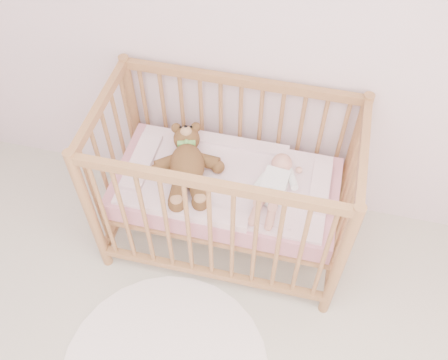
% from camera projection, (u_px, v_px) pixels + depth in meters
% --- Properties ---
extents(wall_back, '(4.00, 0.02, 2.70)m').
position_uv_depth(wall_back, '(275.00, 13.00, 2.30)').
color(wall_back, silver).
rests_on(wall_back, floor).
extents(crib, '(1.36, 0.76, 1.00)m').
position_uv_depth(crib, '(226.00, 187.00, 2.75)').
color(crib, '#AA7248').
rests_on(crib, floor).
extents(mattress, '(1.22, 0.62, 0.13)m').
position_uv_depth(mattress, '(226.00, 188.00, 2.76)').
color(mattress, pink).
rests_on(mattress, crib).
extents(blanket, '(1.10, 0.58, 0.06)m').
position_uv_depth(blanket, '(226.00, 180.00, 2.70)').
color(blanket, '#F5A8B7').
rests_on(blanket, mattress).
extents(baby, '(0.29, 0.52, 0.12)m').
position_uv_depth(baby, '(274.00, 183.00, 2.59)').
color(baby, white).
rests_on(baby, blanket).
extents(teddy_bear, '(0.57, 0.68, 0.16)m').
position_uv_depth(teddy_bear, '(187.00, 166.00, 2.65)').
color(teddy_bear, brown).
rests_on(teddy_bear, blanket).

